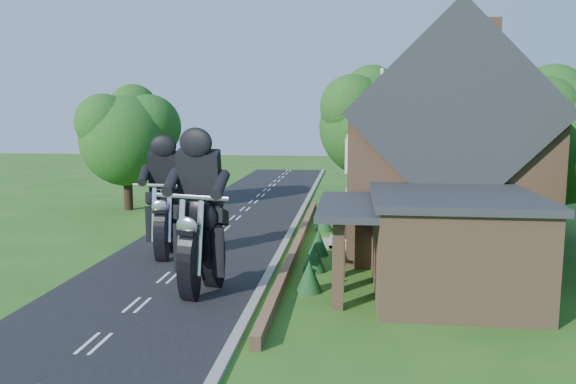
# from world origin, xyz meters

# --- Properties ---
(ground) EXTENTS (120.00, 120.00, 0.00)m
(ground) POSITION_xyz_m (0.00, 0.00, 0.00)
(ground) COLOR #285818
(ground) RESTS_ON ground
(road) EXTENTS (7.00, 80.00, 0.02)m
(road) POSITION_xyz_m (0.00, 0.00, 0.01)
(road) COLOR black
(road) RESTS_ON ground
(kerb) EXTENTS (0.30, 80.00, 0.12)m
(kerb) POSITION_xyz_m (3.65, 0.00, 0.06)
(kerb) COLOR gray
(kerb) RESTS_ON ground
(garden_wall) EXTENTS (0.30, 22.00, 0.40)m
(garden_wall) POSITION_xyz_m (4.30, 5.00, 0.20)
(garden_wall) COLOR #8C6547
(garden_wall) RESTS_ON ground
(house) EXTENTS (9.54, 8.64, 10.24)m
(house) POSITION_xyz_m (10.49, 6.00, 4.34)
(house) COLOR #8C6547
(house) RESTS_ON ground
(annex) EXTENTS (7.05, 5.94, 3.44)m
(annex) POSITION_xyz_m (9.87, -0.80, 1.77)
(annex) COLOR #8C6547
(annex) RESTS_ON ground
(tree_house_right) EXTENTS (6.51, 6.00, 8.40)m
(tree_house_right) POSITION_xyz_m (16.65, 8.62, 5.19)
(tree_house_right) COLOR black
(tree_house_right) RESTS_ON ground
(tree_behind_house) EXTENTS (7.81, 7.20, 10.08)m
(tree_behind_house) POSITION_xyz_m (14.18, 16.14, 6.23)
(tree_behind_house) COLOR black
(tree_behind_house) RESTS_ON ground
(tree_behind_left) EXTENTS (6.94, 6.40, 9.16)m
(tree_behind_left) POSITION_xyz_m (8.16, 17.13, 5.73)
(tree_behind_left) COLOR black
(tree_behind_left) RESTS_ON ground
(tree_far_road) EXTENTS (6.08, 5.60, 7.84)m
(tree_far_road) POSITION_xyz_m (-6.86, 14.11, 4.84)
(tree_far_road) COLOR black
(tree_far_road) RESTS_ON ground
(shrub_a) EXTENTS (0.90, 0.90, 1.10)m
(shrub_a) POSITION_xyz_m (5.30, -1.00, 0.55)
(shrub_a) COLOR #123B1A
(shrub_a) RESTS_ON ground
(shrub_b) EXTENTS (0.90, 0.90, 1.10)m
(shrub_b) POSITION_xyz_m (5.30, 1.50, 0.55)
(shrub_b) COLOR #123B1A
(shrub_b) RESTS_ON ground
(shrub_c) EXTENTS (0.90, 0.90, 1.10)m
(shrub_c) POSITION_xyz_m (5.30, 4.00, 0.55)
(shrub_c) COLOR #123B1A
(shrub_c) RESTS_ON ground
(shrub_d) EXTENTS (0.90, 0.90, 1.10)m
(shrub_d) POSITION_xyz_m (5.30, 9.00, 0.55)
(shrub_d) COLOR #123B1A
(shrub_d) RESTS_ON ground
(shrub_e) EXTENTS (0.90, 0.90, 1.10)m
(shrub_e) POSITION_xyz_m (5.30, 11.50, 0.55)
(shrub_e) COLOR #123B1A
(shrub_e) RESTS_ON ground
(shrub_f) EXTENTS (0.90, 0.90, 1.10)m
(shrub_f) POSITION_xyz_m (5.30, 14.00, 0.55)
(shrub_f) COLOR #123B1A
(shrub_f) RESTS_ON ground
(motorcycle_lead) EXTENTS (0.91, 1.85, 1.67)m
(motorcycle_lead) POSITION_xyz_m (1.75, -1.70, 0.83)
(motorcycle_lead) COLOR black
(motorcycle_lead) RESTS_ON ground
(motorcycle_follow) EXTENTS (0.46, 1.66, 1.54)m
(motorcycle_follow) POSITION_xyz_m (-0.94, 2.84, 0.77)
(motorcycle_follow) COLOR black
(motorcycle_follow) RESTS_ON ground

